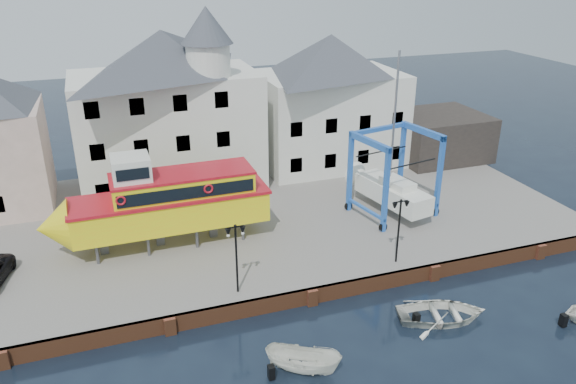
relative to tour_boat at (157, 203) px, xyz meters
name	(u,v)px	position (x,y,z in m)	size (l,w,h in m)	color
ground	(312,304)	(7.32, -8.22, -3.93)	(140.00, 140.00, 0.00)	black
hardstanding	(257,217)	(7.32, 2.78, -3.43)	(44.00, 22.00, 1.00)	slate
quay_wall	(311,296)	(7.32, -8.11, -3.43)	(44.00, 0.47, 1.00)	brown
building_white_main	(169,108)	(2.45, 10.17, 3.42)	(14.00, 8.30, 14.00)	silver
building_white_right	(330,101)	(16.32, 10.78, 2.67)	(12.00, 8.00, 11.20)	silver
shed_dark	(438,135)	(26.32, 8.78, -0.93)	(8.00, 7.00, 4.00)	black
lamp_post_left	(236,241)	(3.32, -7.02, 0.25)	(1.12, 0.32, 4.20)	black
lamp_post_right	(400,215)	(13.32, -7.02, 0.25)	(1.12, 0.32, 4.20)	black
tour_boat	(157,203)	(0.00, 0.00, 0.00)	(14.28, 3.57, 6.20)	#59595E
travel_lift	(387,185)	(16.33, -0.02, -0.98)	(6.12, 7.90, 11.58)	blue
motorboat_a	(303,371)	(4.90, -13.22, -3.93)	(1.40, 3.73, 1.44)	white
motorboat_b	(441,319)	(13.51, -11.86, -3.93)	(3.48, 4.88, 1.01)	white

